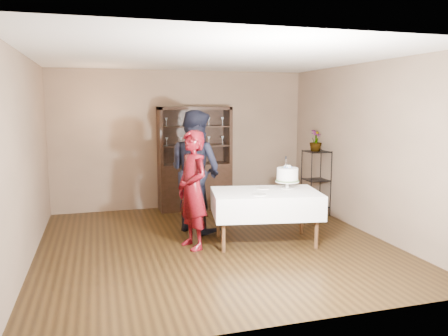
{
  "coord_description": "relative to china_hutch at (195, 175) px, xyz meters",
  "views": [
    {
      "loc": [
        -1.61,
        -6.02,
        2.05
      ],
      "look_at": [
        0.17,
        0.1,
        1.11
      ],
      "focal_mm": 35.0,
      "sensor_mm": 36.0,
      "label": 1
    }
  ],
  "objects": [
    {
      "name": "plant_etagere",
      "position": [
        2.08,
        -1.05,
        -0.01
      ],
      "size": [
        0.42,
        0.42,
        1.2
      ],
      "color": "black",
      "rests_on": "floor"
    },
    {
      "name": "back_wall",
      "position": [
        -0.2,
        0.25,
        0.69
      ],
      "size": [
        5.0,
        0.02,
        2.7
      ],
      "primitive_type": "cube",
      "color": "brown",
      "rests_on": "floor"
    },
    {
      "name": "plate_near",
      "position": [
        0.35,
        -2.61,
        0.12
      ],
      "size": [
        0.23,
        0.23,
        0.01
      ],
      "primitive_type": "cylinder",
      "rotation": [
        0.0,
        0.0,
        -0.12
      ],
      "color": "silver",
      "rests_on": "cake_table"
    },
    {
      "name": "wall_left",
      "position": [
        -2.7,
        -2.25,
        0.69
      ],
      "size": [
        0.02,
        5.0,
        2.7
      ],
      "primitive_type": "cube",
      "color": "brown",
      "rests_on": "floor"
    },
    {
      "name": "floor",
      "position": [
        -0.2,
        -2.25,
        -0.66
      ],
      "size": [
        5.0,
        5.0,
        0.0
      ],
      "primitive_type": "plane",
      "color": "black",
      "rests_on": "ground"
    },
    {
      "name": "cake_table",
      "position": [
        0.54,
        -2.39,
        -0.07
      ],
      "size": [
        1.69,
        1.21,
        0.78
      ],
      "rotation": [
        0.0,
        0.0,
        -0.17
      ],
      "color": "silver",
      "rests_on": "floor"
    },
    {
      "name": "potted_plant",
      "position": [
        2.04,
        -1.07,
        0.72
      ],
      "size": [
        0.3,
        0.3,
        0.39
      ],
      "primitive_type": "imported",
      "rotation": [
        0.0,
        0.0,
        0.51
      ],
      "color": "#446831",
      "rests_on": "plant_etagere"
    },
    {
      "name": "ceiling",
      "position": [
        -0.2,
        -2.25,
        2.04
      ],
      "size": [
        5.0,
        5.0,
        0.0
      ],
      "primitive_type": "plane",
      "rotation": [
        3.14,
        0.0,
        0.0
      ],
      "color": "white",
      "rests_on": "back_wall"
    },
    {
      "name": "woman",
      "position": [
        -0.54,
        -2.32,
        0.18
      ],
      "size": [
        0.58,
        0.71,
        1.69
      ],
      "primitive_type": "imported",
      "rotation": [
        0.0,
        0.0,
        -1.26
      ],
      "color": "#3A050C",
      "rests_on": "floor"
    },
    {
      "name": "china_hutch",
      "position": [
        0.0,
        0.0,
        0.0
      ],
      "size": [
        1.4,
        0.48,
        2.0
      ],
      "color": "black",
      "rests_on": "floor"
    },
    {
      "name": "wall_right",
      "position": [
        2.3,
        -2.25,
        0.69
      ],
      "size": [
        0.02,
        5.0,
        2.7
      ],
      "primitive_type": "cube",
      "color": "brown",
      "rests_on": "floor"
    },
    {
      "name": "plate_far",
      "position": [
        0.57,
        -2.19,
        0.12
      ],
      "size": [
        0.25,
        0.25,
        0.01
      ],
      "primitive_type": "cylinder",
      "rotation": [
        0.0,
        0.0,
        0.35
      ],
      "color": "silver",
      "rests_on": "cake_table"
    },
    {
      "name": "man",
      "position": [
        -0.31,
        -1.45,
        0.31
      ],
      "size": [
        1.15,
        1.21,
        1.96
      ],
      "primitive_type": "imported",
      "rotation": [
        0.0,
        0.0,
        2.18
      ],
      "color": "black",
      "rests_on": "floor"
    },
    {
      "name": "cake",
      "position": [
        0.94,
        -2.26,
        0.31
      ],
      "size": [
        0.36,
        0.36,
        0.5
      ],
      "rotation": [
        0.0,
        0.0,
        -0.13
      ],
      "color": "silver",
      "rests_on": "cake_table"
    }
  ]
}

